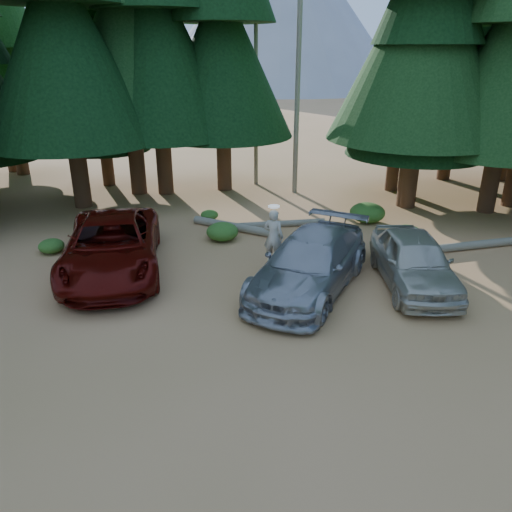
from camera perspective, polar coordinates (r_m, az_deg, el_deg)
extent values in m
plane|color=#A57D46|center=(11.97, 2.41, -11.40)|extent=(160.00, 160.00, 0.00)
cylinder|color=#6B6655|center=(24.44, 4.85, 20.99)|extent=(0.24, 0.24, 12.00)
cylinder|color=#6B6655|center=(25.99, -0.01, 18.96)|extent=(0.20, 0.20, 10.00)
cone|color=gray|center=(95.19, 2.86, 27.10)|extent=(44.00, 44.00, 28.00)
cone|color=gray|center=(105.26, -1.99, 24.51)|extent=(36.00, 36.00, 20.00)
imported|color=#530B07|center=(16.53, -16.15, 1.12)|extent=(4.21, 6.79, 1.75)
imported|color=#9D9FA5|center=(14.76, 6.18, -0.86)|extent=(4.45, 6.24, 1.68)
imported|color=beige|center=(15.70, 17.61, -0.49)|extent=(2.13, 4.82, 1.61)
imported|color=beige|center=(15.38, 2.01, 2.22)|extent=(0.75, 0.61, 1.76)
cylinder|color=white|center=(15.12, 2.06, 5.68)|extent=(0.36, 0.36, 0.04)
cylinder|color=#6B6655|center=(20.21, 2.84, 3.70)|extent=(3.63, 1.02, 0.26)
cylinder|color=#6B6655|center=(19.75, -2.29, 3.33)|extent=(3.61, 1.96, 0.32)
cylinder|color=#6B6655|center=(19.35, 22.76, 1.06)|extent=(4.49, 1.63, 0.29)
ellipsoid|color=#2D601D|center=(19.02, -22.35, 1.07)|extent=(0.88, 0.88, 0.49)
ellipsoid|color=#2D601D|center=(21.14, -5.34, 4.70)|extent=(0.74, 0.74, 0.41)
ellipsoid|color=#2D601D|center=(18.77, -3.87, 2.80)|extent=(1.20, 1.20, 0.66)
ellipsoid|color=#2D601D|center=(19.35, 7.90, 3.11)|extent=(1.04, 1.04, 0.57)
ellipsoid|color=#2D601D|center=(19.44, 16.92, 2.47)|extent=(1.10, 1.10, 0.61)
ellipsoid|color=#2D601D|center=(21.22, 12.61, 4.86)|extent=(1.45, 1.45, 0.80)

